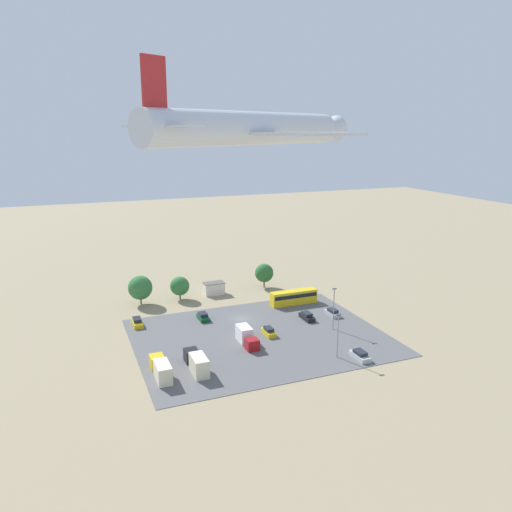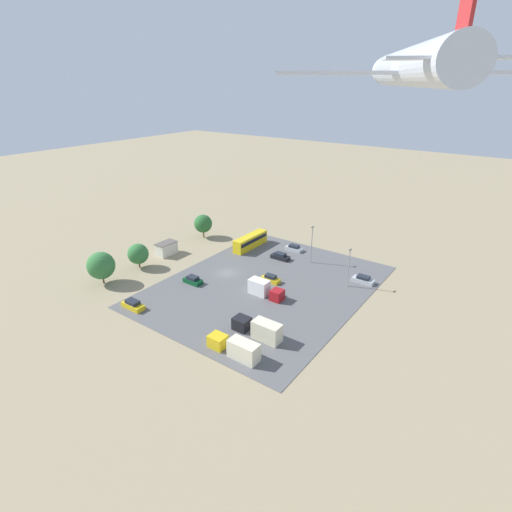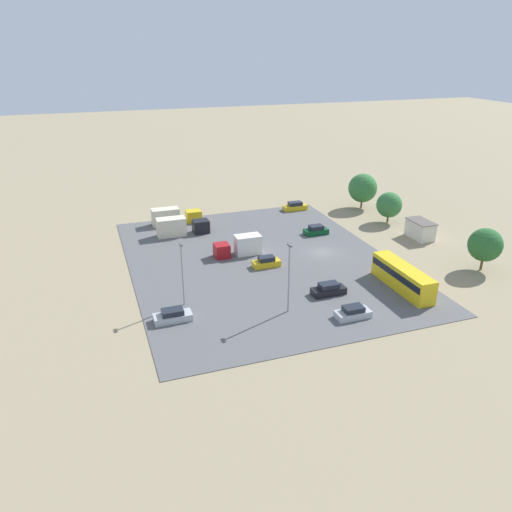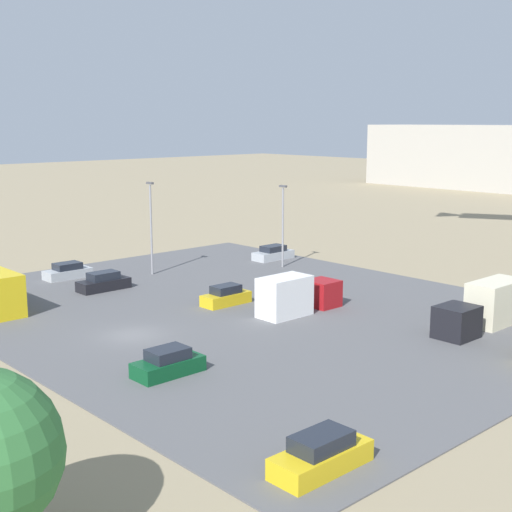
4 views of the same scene
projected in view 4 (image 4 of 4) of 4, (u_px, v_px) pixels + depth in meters
name	position (u px, v px, depth m)	size (l,w,h in m)	color
ground_plane	(133.00, 336.00, 49.59)	(400.00, 400.00, 0.00)	gray
parking_lot_surface	(245.00, 309.00, 56.55)	(49.40, 38.80, 0.08)	#565659
parked_car_0	(273.00, 253.00, 76.65)	(1.96, 4.59, 1.51)	#ADB2B7
parked_car_1	(226.00, 296.00, 57.78)	(1.72, 4.14, 1.60)	gold
parked_car_2	(104.00, 282.00, 62.75)	(1.88, 4.59, 1.62)	black
parked_car_3	(68.00, 272.00, 67.43)	(1.95, 4.36, 1.49)	#ADB2B7
parked_car_4	(321.00, 455.00, 30.33)	(1.91, 4.77, 1.66)	gold
parked_car_5	(168.00, 364.00, 41.81)	(1.97, 4.19, 1.60)	#0C4723
parked_truck_0	(296.00, 296.00, 55.02)	(2.35, 7.45, 3.06)	maroon
parked_truck_1	(485.00, 308.00, 51.24)	(2.40, 9.04, 3.20)	black
light_pole_lot_centre	(283.00, 222.00, 71.92)	(0.90, 0.28, 8.34)	gray
light_pole_lot_edge	(151.00, 224.00, 68.36)	(0.90, 0.28, 8.96)	gray
horizon_parking_garage	(486.00, 157.00, 155.67)	(54.53, 14.30, 13.85)	#ADA89E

